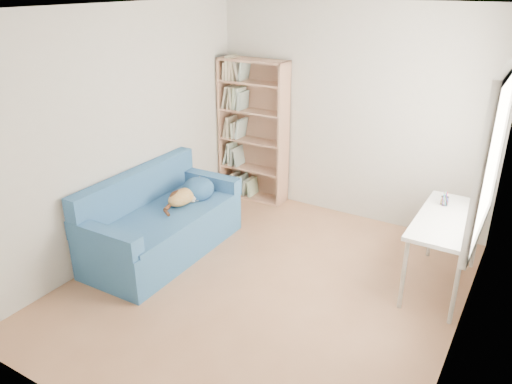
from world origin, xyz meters
TOP-DOWN VIEW (x-y plane):
  - ground at (0.00, 0.00)m, footprint 4.00×4.00m
  - room_shell at (0.10, 0.03)m, footprint 3.54×4.04m
  - sofa at (-1.34, 0.05)m, footprint 0.90×1.84m
  - bookshelf at (-1.25, 1.84)m, footprint 0.94×0.29m
  - desk at (1.46, 0.90)m, footprint 0.55×1.19m
  - pen_cup at (1.36, 1.17)m, footprint 0.08×0.08m

SIDE VIEW (x-z plane):
  - ground at x=0.00m, z-range 0.00..0.00m
  - sofa at x=-1.34m, z-range -0.11..0.79m
  - desk at x=1.46m, z-range 0.30..1.05m
  - pen_cup at x=1.36m, z-range 0.73..0.88m
  - bookshelf at x=-1.25m, z-range -0.07..1.80m
  - room_shell at x=0.10m, z-range 0.33..2.95m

